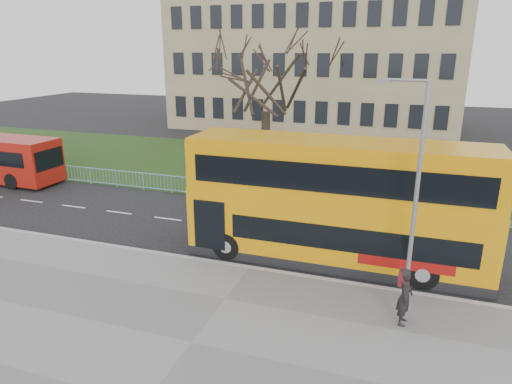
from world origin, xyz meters
TOP-DOWN VIEW (x-y plane):
  - ground at (0.00, 0.00)m, footprint 120.00×120.00m
  - pavement at (0.00, -6.75)m, footprint 80.00×10.50m
  - kerb at (0.00, -1.55)m, footprint 80.00×0.20m
  - grass_verge at (0.00, 14.30)m, footprint 80.00×15.40m
  - guard_railing at (0.00, 6.60)m, footprint 40.00×0.12m
  - bare_tree at (-3.00, 10.00)m, footprint 7.82×7.82m
  - civic_building at (-5.00, 35.00)m, footprint 30.00×15.00m
  - yellow_bus at (3.05, 0.39)m, footprint 12.06×2.93m
  - pedestrian at (5.96, -3.66)m, footprint 0.51×0.73m
  - street_lamp at (5.90, -2.29)m, footprint 1.60×0.32m

SIDE VIEW (x-z plane):
  - ground at x=0.00m, z-range 0.00..0.00m
  - grass_verge at x=0.00m, z-range 0.00..0.08m
  - pavement at x=0.00m, z-range 0.00..0.12m
  - kerb at x=0.00m, z-range 0.00..0.14m
  - guard_railing at x=0.00m, z-range 0.00..1.10m
  - pedestrian at x=5.96m, z-range 0.12..2.03m
  - yellow_bus at x=3.05m, z-range 0.18..5.23m
  - street_lamp at x=5.90m, z-range 0.48..8.04m
  - bare_tree at x=-3.00m, z-range 0.08..11.25m
  - civic_building at x=-5.00m, z-range 0.00..14.00m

